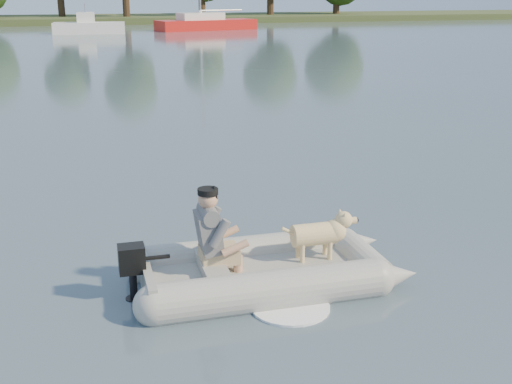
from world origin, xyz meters
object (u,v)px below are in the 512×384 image
object	(u,v)px
man	(210,229)
sailboat	(205,24)
motorboat	(89,19)
dinghy	(267,239)
dog	(314,238)

from	to	relation	value
man	sailboat	size ratio (longest dim) A/B	0.09
motorboat	sailboat	distance (m)	9.51
man	sailboat	bearing A→B (deg)	79.04
dinghy	sailboat	distance (m)	47.31
man	motorboat	world-z (taller)	motorboat
man	sailboat	xyz separation A→B (m)	(9.18, 46.48, -0.22)
man	motorboat	size ratio (longest dim) A/B	0.18
dog	man	bearing A→B (deg)	-180.00
man	dog	bearing A→B (deg)	0.00
dog	sailboat	bearing A→B (deg)	80.52
dinghy	sailboat	size ratio (longest dim) A/B	0.36
dog	motorboat	size ratio (longest dim) A/B	0.16
motorboat	sailboat	bearing A→B (deg)	17.16
dinghy	dog	bearing A→B (deg)	4.57
man	dog	distance (m)	1.27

